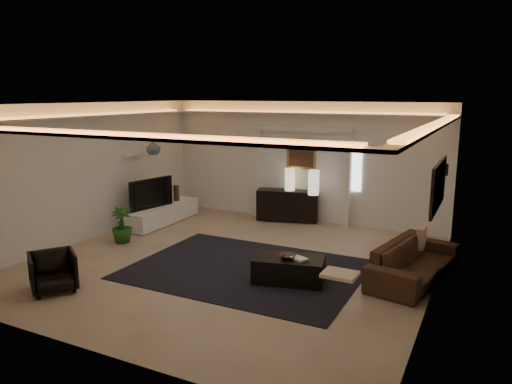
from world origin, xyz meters
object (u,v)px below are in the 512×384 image
at_px(coffee_table, 289,270).
at_px(armchair, 53,272).
at_px(sofa, 414,261).
at_px(console, 288,205).

xyz_separation_m(coffee_table, armchair, (-3.21, -2.01, 0.11)).
relative_size(coffee_table, armchair, 1.68).
bearing_deg(armchair, sofa, -24.43).
distance_m(console, sofa, 4.29).
bearing_deg(console, sofa, -51.94).
bearing_deg(console, armchair, -120.79).
relative_size(sofa, coffee_table, 1.90).
distance_m(coffee_table, armchair, 3.78).
height_order(console, coffee_table, console).
distance_m(sofa, coffee_table, 2.12).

